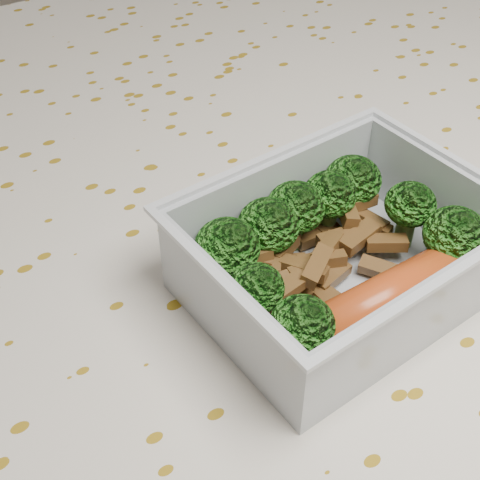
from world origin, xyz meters
TOP-DOWN VIEW (x-y plane):
  - dining_table at (0.00, 0.00)m, footprint 1.40×0.90m
  - tablecloth at (0.00, 0.00)m, footprint 1.46×0.96m
  - lunch_container at (0.03, -0.04)m, footprint 0.19×0.15m
  - broccoli_florets at (0.03, -0.03)m, footprint 0.16×0.12m
  - meat_pile at (0.03, -0.03)m, footprint 0.11×0.08m
  - sausage at (0.04, -0.08)m, footprint 0.16×0.03m

SIDE VIEW (x-z plane):
  - dining_table at x=0.00m, z-range 0.29..1.04m
  - tablecloth at x=0.00m, z-range 0.62..0.81m
  - meat_pile at x=0.03m, z-range 0.76..0.79m
  - sausage at x=0.04m, z-range 0.76..0.79m
  - lunch_container at x=0.03m, z-range 0.75..0.81m
  - broccoli_florets at x=0.03m, z-range 0.77..0.81m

